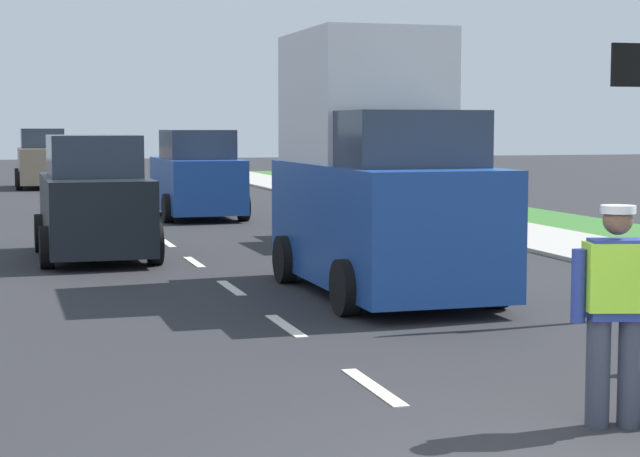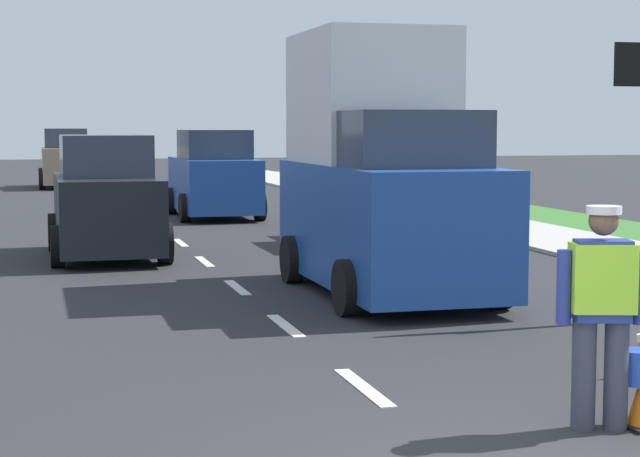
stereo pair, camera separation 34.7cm
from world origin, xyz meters
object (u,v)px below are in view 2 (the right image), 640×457
object	(u,v)px
road_worker	(605,306)
car_parked_far	(405,188)
car_oncoming_lead	(106,201)
car_outgoing_far	(214,177)
car_oncoming_third	(66,160)
delivery_truck	(383,174)

from	to	relation	value
road_worker	car_parked_far	size ratio (longest dim) A/B	0.41
road_worker	car_oncoming_lead	world-z (taller)	car_oncoming_lead
road_worker	car_outgoing_far	bearing A→B (deg)	89.29
road_worker	car_oncoming_third	size ratio (longest dim) A/B	0.43
road_worker	car_oncoming_lead	xyz separation A→B (m)	(-2.86, 11.78, 0.04)
delivery_truck	car_oncoming_third	bearing A→B (deg)	97.18
car_parked_far	road_worker	bearing A→B (deg)	-102.70
road_worker	car_parked_far	xyz separation A→B (m)	(2.85, 12.64, 0.13)
delivery_truck	road_worker	bearing A→B (deg)	-94.11
road_worker	car_oncoming_third	bearing A→B (deg)	94.92
delivery_truck	car_parked_far	bearing A→B (deg)	68.09
road_worker	car_parked_far	bearing A→B (deg)	77.30
road_worker	car_outgoing_far	world-z (taller)	car_outgoing_far
road_worker	car_oncoming_lead	bearing A→B (deg)	103.63
delivery_truck	car_oncoming_third	size ratio (longest dim) A/B	1.17
delivery_truck	car_outgoing_far	xyz separation A→B (m)	(-0.25, 12.60, -0.61)
car_outgoing_far	car_oncoming_third	bearing A→B (deg)	102.42
delivery_truck	car_parked_far	xyz separation A→B (m)	(2.36, 5.87, -0.55)
car_oncoming_lead	car_parked_far	bearing A→B (deg)	8.58
road_worker	delivery_truck	xyz separation A→B (m)	(0.49, 6.77, 0.68)
car_outgoing_far	car_oncoming_lead	bearing A→B (deg)	-112.21
delivery_truck	car_parked_far	world-z (taller)	delivery_truck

